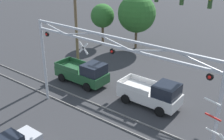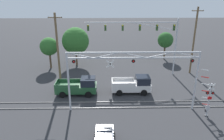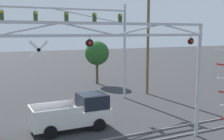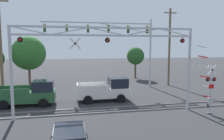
{
  "view_description": "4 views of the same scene",
  "coord_description": "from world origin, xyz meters",
  "px_view_note": "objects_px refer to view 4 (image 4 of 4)",
  "views": [
    {
      "loc": [
        10.28,
        3.51,
        11.93
      ],
      "look_at": [
        -2.26,
        19.73,
        2.94
      ],
      "focal_mm": 45.0,
      "sensor_mm": 36.0,
      "label": 1
    },
    {
      "loc": [
        -2.72,
        -5.04,
        13.06
      ],
      "look_at": [
        -2.24,
        18.2,
        4.35
      ],
      "focal_mm": 35.0,
      "sensor_mm": 36.0,
      "label": 2
    },
    {
      "loc": [
        -4.96,
        4.13,
        6.38
      ],
      "look_at": [
        2.46,
        19.42,
        4.07
      ],
      "focal_mm": 45.0,
      "sensor_mm": 36.0,
      "label": 3
    },
    {
      "loc": [
        -3.07,
        0.24,
        5.34
      ],
      "look_at": [
        0.59,
        17.98,
        3.42
      ],
      "focal_mm": 35.0,
      "sensor_mm": 36.0,
      "label": 4
    }
  ],
  "objects_px": {
    "pickup_truck_following": "(29,94)",
    "background_tree_far_left_verge": "(29,53)",
    "utility_pole_left": "(1,48)",
    "pickup_truck_lead": "(106,90)",
    "background_tree_far_right_verge": "(135,56)",
    "traffic_signal_span": "(121,38)",
    "utility_pole_right": "(169,46)",
    "crossing_signal_mast": "(209,90)",
    "crossing_gantry": "(107,51)"
  },
  "relations": [
    {
      "from": "pickup_truck_following",
      "to": "background_tree_far_left_verge",
      "type": "height_order",
      "value": "background_tree_far_left_verge"
    },
    {
      "from": "utility_pole_left",
      "to": "background_tree_far_left_verge",
      "type": "relative_size",
      "value": 1.5
    },
    {
      "from": "pickup_truck_lead",
      "to": "pickup_truck_following",
      "type": "height_order",
      "value": "same"
    },
    {
      "from": "background_tree_far_left_verge",
      "to": "background_tree_far_right_verge",
      "type": "xyz_separation_m",
      "value": [
        16.7,
        3.3,
        -0.67
      ]
    },
    {
      "from": "pickup_truck_lead",
      "to": "pickup_truck_following",
      "type": "distance_m",
      "value": 7.2
    },
    {
      "from": "utility_pole_left",
      "to": "background_tree_far_right_verge",
      "type": "bearing_deg",
      "value": 36.06
    },
    {
      "from": "traffic_signal_span",
      "to": "utility_pole_right",
      "type": "bearing_deg",
      "value": 4.5
    },
    {
      "from": "crossing_signal_mast",
      "to": "crossing_gantry",
      "type": "bearing_deg",
      "value": 168.79
    },
    {
      "from": "background_tree_far_right_verge",
      "to": "crossing_gantry",
      "type": "bearing_deg",
      "value": -113.84
    },
    {
      "from": "crossing_gantry",
      "to": "background_tree_far_left_verge",
      "type": "relative_size",
      "value": 2.09
    },
    {
      "from": "pickup_truck_lead",
      "to": "pickup_truck_following",
      "type": "bearing_deg",
      "value": -177.06
    },
    {
      "from": "crossing_gantry",
      "to": "pickup_truck_lead",
      "type": "xyz_separation_m",
      "value": [
        0.69,
        4.45,
        -3.96
      ]
    },
    {
      "from": "pickup_truck_following",
      "to": "utility_pole_right",
      "type": "height_order",
      "value": "utility_pole_right"
    },
    {
      "from": "crossing_gantry",
      "to": "background_tree_far_right_verge",
      "type": "xyz_separation_m",
      "value": [
        8.4,
        19.01,
        -1.24
      ]
    },
    {
      "from": "utility_pole_right",
      "to": "background_tree_far_right_verge",
      "type": "xyz_separation_m",
      "value": [
        -2.42,
        7.62,
        -1.64
      ]
    },
    {
      "from": "utility_pole_left",
      "to": "utility_pole_right",
      "type": "bearing_deg",
      "value": 14.65
    },
    {
      "from": "pickup_truck_following",
      "to": "background_tree_far_right_verge",
      "type": "height_order",
      "value": "background_tree_far_right_verge"
    },
    {
      "from": "crossing_gantry",
      "to": "utility_pole_right",
      "type": "xyz_separation_m",
      "value": [
        10.81,
        11.39,
        0.4
      ]
    },
    {
      "from": "traffic_signal_span",
      "to": "pickup_truck_following",
      "type": "height_order",
      "value": "traffic_signal_span"
    },
    {
      "from": "utility_pole_left",
      "to": "pickup_truck_lead",
      "type": "bearing_deg",
      "value": -9.59
    },
    {
      "from": "utility_pole_right",
      "to": "traffic_signal_span",
      "type": "bearing_deg",
      "value": -175.5
    },
    {
      "from": "crossing_signal_mast",
      "to": "pickup_truck_following",
      "type": "bearing_deg",
      "value": 158.6
    },
    {
      "from": "pickup_truck_following",
      "to": "background_tree_far_right_verge",
      "type": "xyz_separation_m",
      "value": [
        14.9,
        14.92,
        2.71
      ]
    },
    {
      "from": "crossing_signal_mast",
      "to": "pickup_truck_lead",
      "type": "height_order",
      "value": "crossing_signal_mast"
    },
    {
      "from": "crossing_gantry",
      "to": "utility_pole_right",
      "type": "relative_size",
      "value": 1.35
    },
    {
      "from": "background_tree_far_left_verge",
      "to": "utility_pole_right",
      "type": "bearing_deg",
      "value": -12.74
    },
    {
      "from": "utility_pole_right",
      "to": "background_tree_far_left_verge",
      "type": "xyz_separation_m",
      "value": [
        -19.12,
        4.32,
        -0.97
      ]
    },
    {
      "from": "crossing_signal_mast",
      "to": "utility_pole_left",
      "type": "height_order",
      "value": "utility_pole_left"
    },
    {
      "from": "crossing_gantry",
      "to": "utility_pole_left",
      "type": "distance_m",
      "value": 11.13
    },
    {
      "from": "pickup_truck_following",
      "to": "background_tree_far_right_verge",
      "type": "relative_size",
      "value": 1.0
    },
    {
      "from": "crossing_signal_mast",
      "to": "utility_pole_left",
      "type": "bearing_deg",
      "value": 155.87
    },
    {
      "from": "background_tree_far_left_verge",
      "to": "background_tree_far_right_verge",
      "type": "relative_size",
      "value": 1.29
    },
    {
      "from": "pickup_truck_lead",
      "to": "utility_pole_right",
      "type": "distance_m",
      "value": 13.02
    },
    {
      "from": "background_tree_far_right_verge",
      "to": "pickup_truck_lead",
      "type": "bearing_deg",
      "value": -117.89
    },
    {
      "from": "crossing_signal_mast",
      "to": "pickup_truck_following",
      "type": "height_order",
      "value": "crossing_signal_mast"
    },
    {
      "from": "traffic_signal_span",
      "to": "pickup_truck_following",
      "type": "distance_m",
      "value": 13.42
    },
    {
      "from": "utility_pole_left",
      "to": "pickup_truck_following",
      "type": "bearing_deg",
      "value": -36.47
    },
    {
      "from": "pickup_truck_lead",
      "to": "background_tree_far_right_verge",
      "type": "distance_m",
      "value": 16.69
    },
    {
      "from": "traffic_signal_span",
      "to": "background_tree_far_right_verge",
      "type": "distance_m",
      "value": 9.79
    },
    {
      "from": "crossing_signal_mast",
      "to": "traffic_signal_span",
      "type": "relative_size",
      "value": 0.39
    },
    {
      "from": "pickup_truck_lead",
      "to": "background_tree_far_left_verge",
      "type": "distance_m",
      "value": 14.81
    },
    {
      "from": "crossing_gantry",
      "to": "background_tree_far_left_verge",
      "type": "height_order",
      "value": "crossing_gantry"
    },
    {
      "from": "utility_pole_right",
      "to": "utility_pole_left",
      "type": "bearing_deg",
      "value": -165.35
    },
    {
      "from": "utility_pole_left",
      "to": "background_tree_far_right_verge",
      "type": "distance_m",
      "value": 21.92
    },
    {
      "from": "traffic_signal_span",
      "to": "pickup_truck_following",
      "type": "xyz_separation_m",
      "value": [
        -10.25,
        -6.75,
        -5.45
      ]
    },
    {
      "from": "crossing_gantry",
      "to": "crossing_signal_mast",
      "type": "distance_m",
      "value": 8.63
    },
    {
      "from": "crossing_signal_mast",
      "to": "background_tree_far_left_verge",
      "type": "relative_size",
      "value": 0.8
    },
    {
      "from": "crossing_signal_mast",
      "to": "pickup_truck_lead",
      "type": "xyz_separation_m",
      "value": [
        -7.22,
        6.02,
        -0.91
      ]
    },
    {
      "from": "pickup_truck_lead",
      "to": "utility_pole_left",
      "type": "bearing_deg",
      "value": 170.41
    },
    {
      "from": "traffic_signal_span",
      "to": "utility_pole_left",
      "type": "relative_size",
      "value": 1.37
    }
  ]
}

